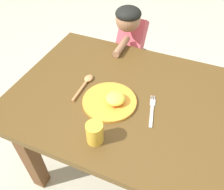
% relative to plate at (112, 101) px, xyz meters
% --- Properties ---
extents(ground_plane, '(8.00, 8.00, 0.00)m').
position_rel_plate_xyz_m(ground_plane, '(0.06, 0.07, -0.72)').
color(ground_plane, beige).
extents(dining_table, '(1.15, 0.84, 0.71)m').
position_rel_plate_xyz_m(dining_table, '(0.06, 0.07, -0.14)').
color(dining_table, brown).
rests_on(dining_table, ground_plane).
extents(plate, '(0.26, 0.26, 0.06)m').
position_rel_plate_xyz_m(plate, '(0.00, 0.00, 0.00)').
color(plate, orange).
rests_on(plate, dining_table).
extents(fork, '(0.06, 0.20, 0.01)m').
position_rel_plate_xyz_m(fork, '(0.19, 0.02, -0.01)').
color(fork, silver).
rests_on(fork, dining_table).
extents(spoon, '(0.04, 0.20, 0.02)m').
position_rel_plate_xyz_m(spoon, '(-0.18, 0.07, -0.01)').
color(spoon, tan).
rests_on(spoon, dining_table).
extents(drinking_cup, '(0.07, 0.07, 0.10)m').
position_rel_plate_xyz_m(drinking_cup, '(0.02, -0.22, 0.03)').
color(drinking_cup, gold).
rests_on(drinking_cup, dining_table).
extents(person, '(0.17, 0.42, 0.94)m').
position_rel_plate_xyz_m(person, '(-0.12, 0.64, -0.21)').
color(person, '#324663').
rests_on(person, ground_plane).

